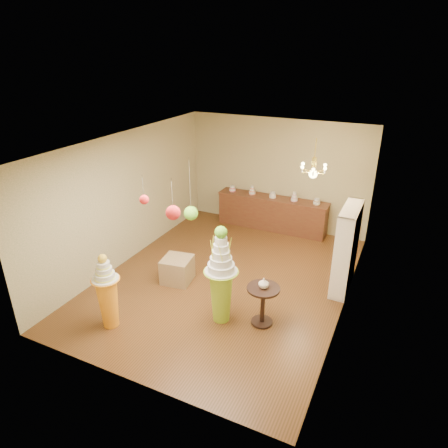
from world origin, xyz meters
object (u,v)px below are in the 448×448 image
at_px(pedestal_green, 221,283).
at_px(sideboard, 272,213).
at_px(pedestal_orange, 108,297).
at_px(round_table, 263,300).

bearing_deg(pedestal_green, sideboard, 96.85).
height_order(pedestal_orange, sideboard, pedestal_orange).
relative_size(pedestal_green, round_table, 2.49).
bearing_deg(sideboard, round_table, -72.98).
xyz_separation_m(sideboard, round_table, (1.24, -4.05, 0.02)).
xyz_separation_m(pedestal_orange, round_table, (2.47, 1.24, -0.12)).
xyz_separation_m(pedestal_green, pedestal_orange, (-1.75, -1.02, -0.17)).
distance_m(pedestal_green, sideboard, 4.31).
bearing_deg(sideboard, pedestal_green, -83.15).
relative_size(sideboard, round_table, 3.97).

